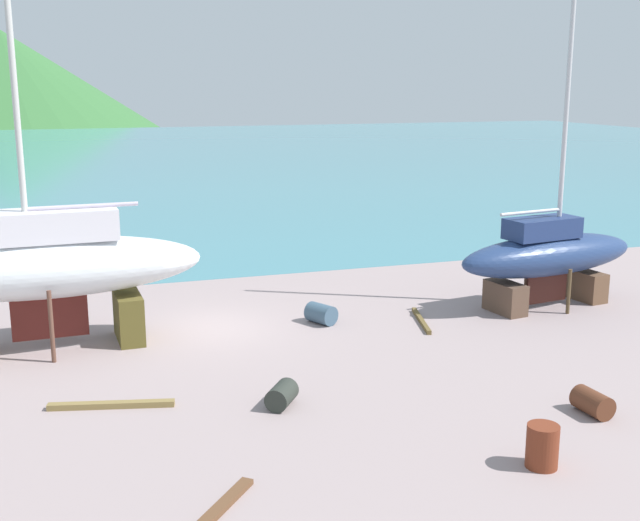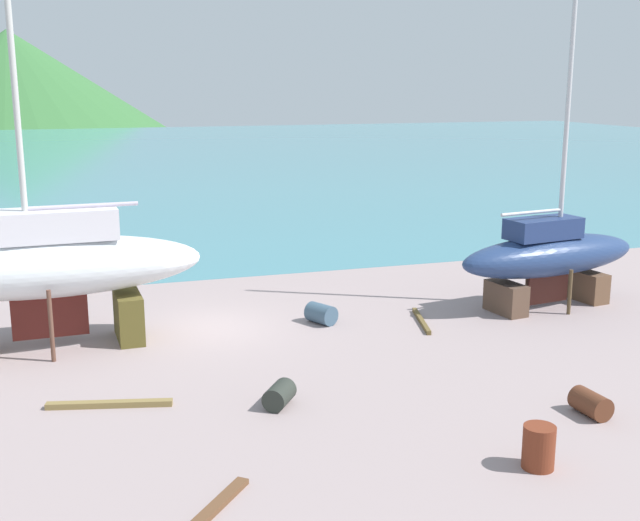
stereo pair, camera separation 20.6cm
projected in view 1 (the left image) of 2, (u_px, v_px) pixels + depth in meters
ground_plane at (249, 403)px, 18.49m from camera, size 48.07×48.07×0.00m
sea_water at (101, 158)px, 77.92m from camera, size 172.36×104.23×0.01m
headland_hill at (7, 121)px, 152.16m from camera, size 105.54×105.54×33.99m
sailboat_small_center at (48, 268)px, 21.85m from camera, size 8.68×2.61×12.55m
sailboat_far_slipway at (548, 255)px, 26.14m from camera, size 7.15×2.87×12.18m
worker at (63, 271)px, 27.64m from camera, size 0.50×0.37×1.67m
barrel_rust_mid at (321, 314)px, 24.55m from camera, size 0.97×1.08×0.62m
barrel_blue_faded at (542, 446)px, 15.36m from camera, size 0.89×0.89×0.87m
barrel_rust_far at (592, 403)px, 17.83m from camera, size 0.62×0.94×0.56m
barrel_rust_near at (282, 395)px, 18.26m from camera, size 0.95×1.02×0.55m
timber_long_fore at (111, 405)px, 18.23m from camera, size 2.85×0.87×0.14m
timber_long_aft at (218, 510)px, 13.79m from camera, size 1.66×1.89×0.10m
timber_plank_near at (421, 321)px, 24.69m from camera, size 0.75×2.48×0.13m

